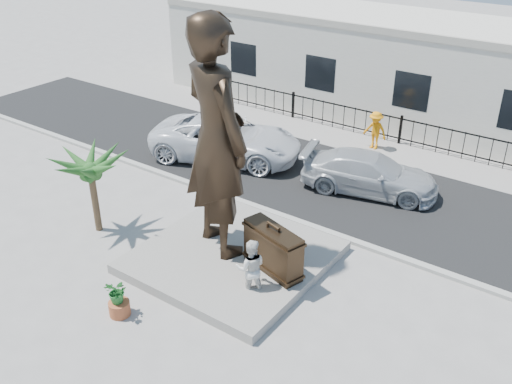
# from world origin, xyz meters

# --- Properties ---
(ground) EXTENTS (100.00, 100.00, 0.00)m
(ground) POSITION_xyz_m (0.00, 0.00, 0.00)
(ground) COLOR #9E9991
(ground) RESTS_ON ground
(street) EXTENTS (40.00, 7.00, 0.01)m
(street) POSITION_xyz_m (0.00, 8.00, 0.01)
(street) COLOR black
(street) RESTS_ON ground
(curb) EXTENTS (40.00, 0.25, 0.12)m
(curb) POSITION_xyz_m (0.00, 4.50, 0.06)
(curb) COLOR #A5A399
(curb) RESTS_ON ground
(far_sidewalk) EXTENTS (40.00, 2.50, 0.02)m
(far_sidewalk) POSITION_xyz_m (0.00, 12.00, 0.01)
(far_sidewalk) COLOR #9E9991
(far_sidewalk) RESTS_ON ground
(plinth) EXTENTS (5.20, 5.20, 0.30)m
(plinth) POSITION_xyz_m (-0.50, 1.50, 0.15)
(plinth) COLOR gray
(plinth) RESTS_ON ground
(fence) EXTENTS (22.00, 0.10, 1.20)m
(fence) POSITION_xyz_m (0.00, 12.80, 0.60)
(fence) COLOR black
(fence) RESTS_ON ground
(building) EXTENTS (28.00, 7.00, 4.40)m
(building) POSITION_xyz_m (0.00, 17.00, 2.20)
(building) COLOR silver
(building) RESTS_ON ground
(statue) EXTENTS (2.99, 2.51, 6.97)m
(statue) POSITION_xyz_m (-1.11, 1.66, 3.78)
(statue) COLOR black
(statue) RESTS_ON plinth
(suitcase) EXTENTS (2.01, 1.13, 1.35)m
(suitcase) POSITION_xyz_m (0.94, 1.51, 0.98)
(suitcase) COLOR #2F2114
(suitcase) RESTS_ON plinth
(tourist) EXTENTS (1.06, 1.02, 1.72)m
(tourist) POSITION_xyz_m (0.85, 0.56, 0.86)
(tourist) COLOR silver
(tourist) RESTS_ON ground
(car_white) EXTENTS (6.71, 4.69, 1.70)m
(car_white) POSITION_xyz_m (-5.22, 7.22, 0.86)
(car_white) COLOR silver
(car_white) RESTS_ON street
(car_silver) EXTENTS (5.30, 3.17, 1.44)m
(car_silver) POSITION_xyz_m (0.84, 7.97, 0.73)
(car_silver) COLOR #B8BBBD
(car_silver) RESTS_ON street
(worker) EXTENTS (1.12, 0.72, 1.65)m
(worker) POSITION_xyz_m (-0.68, 11.66, 0.84)
(worker) COLOR orange
(worker) RESTS_ON far_sidewalk
(palm_tree) EXTENTS (1.80, 1.80, 3.20)m
(palm_tree) POSITION_xyz_m (-5.18, 0.37, 0.00)
(palm_tree) COLOR #23521D
(palm_tree) RESTS_ON ground
(planter) EXTENTS (0.56, 0.56, 0.40)m
(planter) POSITION_xyz_m (-1.44, -2.15, 0.20)
(planter) COLOR #A8522C
(planter) RESTS_ON ground
(shrub) EXTENTS (0.66, 0.58, 0.67)m
(shrub) POSITION_xyz_m (-1.44, -2.15, 0.74)
(shrub) COLOR #206425
(shrub) RESTS_ON planter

